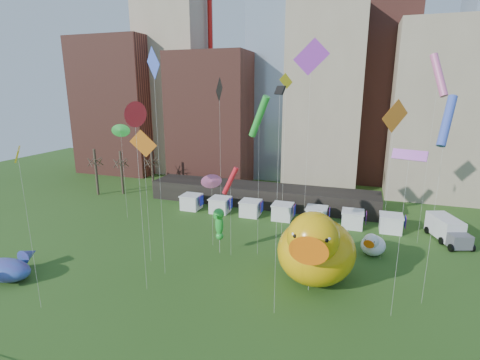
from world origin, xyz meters
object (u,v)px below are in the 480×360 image
(small_duck, at_px, (373,244))
(seahorse_green, at_px, (219,221))
(whale_inflatable, at_px, (7,268))
(box_truck, at_px, (447,229))
(seahorse_purple, at_px, (310,260))
(big_duck, at_px, (316,248))

(small_duck, relative_size, seahorse_green, 0.74)
(whale_inflatable, distance_m, box_truck, 51.35)
(seahorse_green, distance_m, whale_inflatable, 22.41)
(seahorse_purple, relative_size, whale_inflatable, 0.61)
(whale_inflatable, bearing_deg, small_duck, 23.65)
(big_duck, bearing_deg, seahorse_purple, -98.78)
(big_duck, distance_m, whale_inflatable, 31.42)
(big_duck, bearing_deg, small_duck, 57.10)
(seahorse_purple, relative_size, box_truck, 0.62)
(whale_inflatable, bearing_deg, seahorse_green, 31.55)
(whale_inflatable, bearing_deg, box_truck, 26.73)
(big_duck, height_order, small_duck, big_duck)
(seahorse_purple, distance_m, whale_inflatable, 30.60)
(seahorse_green, height_order, seahorse_purple, seahorse_green)
(seahorse_green, bearing_deg, seahorse_purple, -22.19)
(seahorse_purple, bearing_deg, box_truck, 43.88)
(small_duck, xyz_separation_m, box_truck, (9.12, 7.61, 0.15))
(small_duck, bearing_deg, seahorse_purple, -103.60)
(big_duck, height_order, box_truck, big_duck)
(small_duck, height_order, box_truck, small_duck)
(whale_inflatable, relative_size, box_truck, 1.02)
(small_duck, distance_m, seahorse_green, 18.16)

